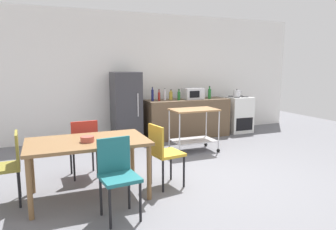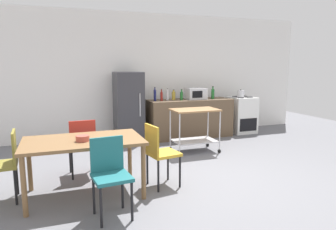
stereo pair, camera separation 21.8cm
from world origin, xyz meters
TOP-DOWN VIEW (x-y plane):
  - ground_plane at (0.00, 0.00)m, footprint 12.00×12.00m
  - back_wall at (0.00, 3.20)m, footprint 8.40×0.12m
  - kitchen_counter at (0.90, 2.60)m, footprint 2.00×0.64m
  - dining_table at (-1.75, 0.02)m, footprint 1.50×0.90m
  - chair_red at (-1.72, 0.74)m, footprint 0.42×0.42m
  - chair_teal at (-1.52, -0.66)m, footprint 0.44×0.44m
  - chair_olive at (-2.69, 0.15)m, footprint 0.42×0.42m
  - chair_mustard at (-0.74, -0.05)m, footprint 0.46×0.46m
  - stove_oven at (2.35, 2.62)m, footprint 0.60×0.61m
  - refrigerator at (-0.55, 2.70)m, footprint 0.60×0.63m
  - kitchen_cart at (0.47, 1.40)m, footprint 0.91×0.57m
  - bottle_vinegar at (0.03, 2.58)m, footprint 0.06×0.06m
  - bottle_sesame_oil at (0.18, 2.58)m, footprint 0.06×0.06m
  - bottle_soda at (0.35, 2.64)m, footprint 0.06×0.06m
  - bottle_soy_sauce at (0.51, 2.67)m, footprint 0.08×0.08m
  - bottle_wine at (0.65, 2.53)m, footprint 0.07×0.07m
  - microwave at (1.05, 2.61)m, footprint 0.46×0.35m
  - bottle_sparkling_water at (1.46, 2.53)m, footprint 0.07×0.07m
  - fruit_bowl at (-1.76, -0.08)m, footprint 0.17×0.17m
  - kettle at (2.23, 2.52)m, footprint 0.24×0.17m

SIDE VIEW (x-z plane):
  - ground_plane at x=0.00m, z-range 0.00..0.00m
  - kitchen_counter at x=0.90m, z-range 0.00..0.90m
  - stove_oven at x=2.35m, z-range -0.01..0.91m
  - chair_red at x=-1.72m, z-range 0.07..0.96m
  - chair_teal at x=-1.52m, z-range 0.07..0.96m
  - chair_olive at x=-2.69m, z-range 0.07..0.96m
  - chair_mustard at x=-0.74m, z-range 0.07..0.96m
  - kitchen_cart at x=0.47m, z-range 0.15..1.00m
  - dining_table at x=-1.75m, z-range 0.30..1.05m
  - refrigerator at x=-0.55m, z-range 0.00..1.55m
  - fruit_bowl at x=-1.76m, z-range 0.75..0.82m
  - bottle_soy_sauce at x=0.51m, z-range 0.88..1.12m
  - kettle at x=2.23m, z-range 0.91..1.10m
  - bottle_wine at x=0.65m, z-range 0.88..1.13m
  - bottle_sesame_oil at x=0.18m, z-range 0.87..1.14m
  - bottle_soda at x=0.35m, z-range 0.88..1.15m
  - bottle_sparkling_water at x=1.46m, z-range 0.87..1.18m
  - microwave at x=1.05m, z-range 0.90..1.16m
  - bottle_vinegar at x=0.03m, z-range 0.88..1.19m
  - back_wall at x=0.00m, z-range 0.00..2.90m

